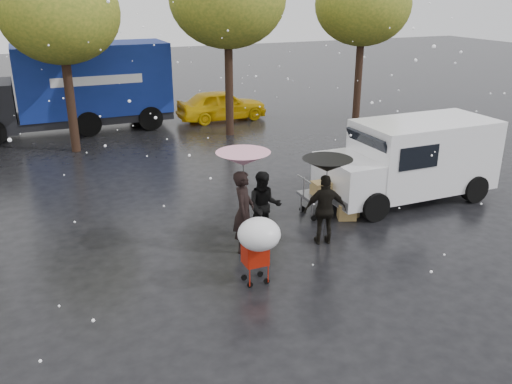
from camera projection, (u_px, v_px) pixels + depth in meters
name	position (u px, v px, depth m)	size (l,w,h in m)	color
ground	(281.00, 246.00, 12.49)	(90.00, 90.00, 0.00)	black
person_pink	(244.00, 212.00, 11.99)	(0.69, 0.45, 1.88)	black
person_middle	(264.00, 206.00, 12.54)	(0.81, 0.63, 1.68)	black
person_black	(325.00, 210.00, 12.37)	(0.98, 0.41, 1.67)	black
umbrella_pink	(243.00, 159.00, 11.56)	(1.18, 1.18, 2.31)	#4C4C4C
umbrella_black	(327.00, 165.00, 11.99)	(1.13, 1.13, 2.05)	#4C4C4C
vendor_cart	(332.00, 187.00, 14.12)	(1.52, 0.80, 1.27)	slate
shopping_cart	(258.00, 237.00, 10.46)	(0.84, 0.84, 1.46)	#B91B0A
white_van	(412.00, 159.00, 14.96)	(4.91, 2.18, 2.20)	white
blue_truck	(73.00, 88.00, 22.04)	(8.30, 2.60, 3.50)	navy
box_ground_near	(347.00, 211.00, 13.90)	(0.45, 0.36, 0.41)	olive
box_ground_far	(350.00, 211.00, 14.01)	(0.43, 0.33, 0.33)	olive
yellow_taxi	(222.00, 105.00, 24.21)	(1.61, 3.99, 1.36)	yellow
tree_row	(149.00, 5.00, 19.15)	(21.60, 4.40, 7.12)	black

